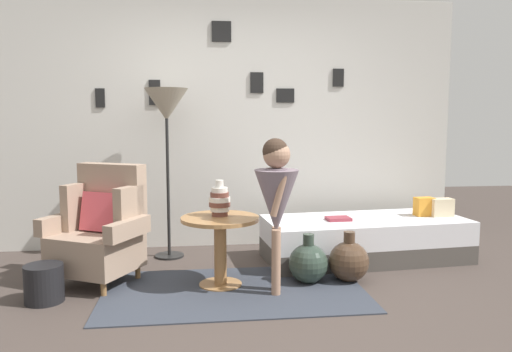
{
  "coord_description": "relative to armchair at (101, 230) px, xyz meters",
  "views": [
    {
      "loc": [
        -0.36,
        -3.28,
        1.33
      ],
      "look_at": [
        0.15,
        0.95,
        0.85
      ],
      "focal_mm": 34.59,
      "sensor_mm": 36.0,
      "label": 1
    }
  ],
  "objects": [
    {
      "name": "side_table",
      "position": [
        0.97,
        -0.23,
        -0.03
      ],
      "size": [
        0.63,
        0.63,
        0.57
      ],
      "color": "#9E7042",
      "rests_on": "ground"
    },
    {
      "name": "pillow_head",
      "position": [
        3.16,
        0.39,
        0.05
      ],
      "size": [
        0.22,
        0.13,
        0.17
      ],
      "primitive_type": "cube",
      "rotation": [
        0.0,
        0.0,
        0.04
      ],
      "color": "beige",
      "rests_on": "daybed"
    },
    {
      "name": "rug",
      "position": [
        1.07,
        -0.38,
        -0.43
      ],
      "size": [
        2.03,
        1.17,
        0.01
      ],
      "primitive_type": "cube",
      "color": "#333842",
      "rests_on": "ground"
    },
    {
      "name": "demijohn_far",
      "position": [
        2.03,
        -0.24,
        -0.27
      ],
      "size": [
        0.34,
        0.34,
        0.42
      ],
      "color": "#473323",
      "rests_on": "ground"
    },
    {
      "name": "gallery_wall",
      "position": [
        1.15,
        1.13,
        0.86
      ],
      "size": [
        4.8,
        0.12,
        2.6
      ],
      "color": "beige",
      "rests_on": "ground"
    },
    {
      "name": "demijohn_near",
      "position": [
        1.69,
        -0.24,
        -0.27
      ],
      "size": [
        0.33,
        0.33,
        0.41
      ],
      "color": "#2D3D33",
      "rests_on": "ground"
    },
    {
      "name": "magazine_basket",
      "position": [
        -0.34,
        -0.43,
        -0.3
      ],
      "size": [
        0.28,
        0.28,
        0.28
      ],
      "primitive_type": "cylinder",
      "color": "black",
      "rests_on": "ground"
    },
    {
      "name": "vase_striped",
      "position": [
        0.97,
        -0.18,
        0.25
      ],
      "size": [
        0.17,
        0.17,
        0.29
      ],
      "color": "brown",
      "rests_on": "side_table"
    },
    {
      "name": "floor_lamp",
      "position": [
        0.51,
        0.69,
        0.98
      ],
      "size": [
        0.41,
        0.41,
        1.63
      ],
      "color": "black",
      "rests_on": "ground"
    },
    {
      "name": "person_child",
      "position": [
        1.39,
        -0.45,
        0.34
      ],
      "size": [
        0.34,
        0.34,
        1.2
      ],
      "color": "#A37A60",
      "rests_on": "ground"
    },
    {
      "name": "pillow_mid",
      "position": [
        3.0,
        0.43,
        0.05
      ],
      "size": [
        0.19,
        0.13,
        0.18
      ],
      "primitive_type": "cube",
      "rotation": [
        0.0,
        0.0,
        0.07
      ],
      "color": "orange",
      "rests_on": "daybed"
    },
    {
      "name": "armchair",
      "position": [
        0.0,
        0.0,
        0.0
      ],
      "size": [
        0.9,
        0.82,
        0.97
      ],
      "color": "olive",
      "rests_on": "ground"
    },
    {
      "name": "daybed",
      "position": [
        2.38,
        0.37,
        -0.24
      ],
      "size": [
        1.96,
        0.97,
        0.4
      ],
      "color": "#4C4742",
      "rests_on": "ground"
    },
    {
      "name": "book_on_daybed",
      "position": [
        2.1,
        0.31,
        -0.02
      ],
      "size": [
        0.23,
        0.17,
        0.03
      ],
      "primitive_type": "cube",
      "rotation": [
        0.0,
        0.0,
        0.06
      ],
      "color": "#903340",
      "rests_on": "daybed"
    },
    {
      "name": "ground_plane",
      "position": [
        1.15,
        -0.82,
        -0.44
      ],
      "size": [
        12.0,
        12.0,
        0.0
      ],
      "primitive_type": "plane",
      "color": "#423833"
    }
  ]
}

